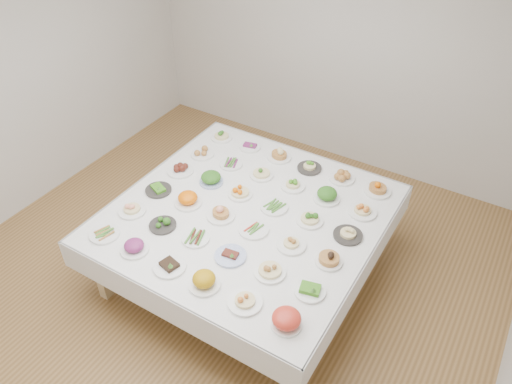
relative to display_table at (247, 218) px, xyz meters
The scene contains 38 objects.
room_envelope 1.17m from the display_table, 131.45° to the right, with size 5.02×5.02×2.81m.
display_table is the anchor object (origin of this frame).
dish_0 1.24m from the display_table, 134.84° to the right, with size 0.25×0.25×0.06m.
dish_1 1.04m from the display_table, 120.94° to the right, with size 0.23×0.23×0.14m.
dish_2 0.91m from the display_table, 100.73° to the right, with size 0.26×0.26×0.11m.
dish_3 0.92m from the display_table, 78.90° to the right, with size 0.28×0.28×0.16m.
dish_4 1.03m from the display_table, 58.74° to the right, with size 0.26×0.26×0.13m.
dish_5 1.25m from the display_table, 45.10° to the right, with size 0.24×0.24×0.14m.
dish_6 1.04m from the display_table, 149.01° to the right, with size 0.24×0.24×0.13m.
dish_7 0.76m from the display_table, 134.31° to the right, with size 0.23×0.23×0.10m.
dish_8 0.56m from the display_table, 109.45° to the right, with size 0.24×0.23×0.06m.
dish_9 0.57m from the display_table, 71.72° to the right, with size 0.26×0.26×0.10m.
dish_10 0.76m from the display_table, 44.18° to the right, with size 0.26×0.26×0.14m.
dish_11 1.04m from the display_table, 30.83° to the right, with size 0.23×0.23×0.10m.
dish_12 0.90m from the display_table, 168.50° to the right, with size 0.24×0.24×0.09m.
dish_13 0.57m from the display_table, 161.19° to the right, with size 0.25×0.25×0.14m.
dish_14 0.28m from the display_table, 134.18° to the right, with size 0.27×0.26×0.15m.
dish_15 0.26m from the display_table, 45.00° to the right, with size 0.26×0.26×0.06m.
dish_16 0.58m from the display_table, 17.77° to the right, with size 0.24×0.24×0.12m.
dish_17 0.90m from the display_table, 11.44° to the right, with size 0.22×0.22×0.12m.
dish_18 0.91m from the display_table, 169.03° to the left, with size 0.26×0.26×0.11m.
dish_19 0.57m from the display_table, 160.50° to the left, with size 0.23×0.23×0.15m.
dish_20 0.28m from the display_table, 137.43° to the left, with size 0.25×0.25×0.13m.
dish_21 0.26m from the display_table, 44.76° to the left, with size 0.25×0.25×0.06m.
dish_22 0.58m from the display_table, 18.59° to the left, with size 0.23×0.23×0.14m.
dish_23 0.92m from the display_table, 11.43° to the left, with size 0.25×0.25×0.13m.
dish_24 1.02m from the display_table, 149.24° to the left, with size 0.24×0.24×0.11m.
dish_25 0.75m from the display_table, 134.81° to the left, with size 0.23×0.23×0.05m.
dish_26 0.57m from the display_table, 107.62° to the left, with size 0.23×0.23×0.13m.
dish_27 0.57m from the display_table, 71.69° to the left, with size 0.23×0.23×0.12m.
dish_28 0.76m from the display_table, 45.28° to the left, with size 0.25×0.25×0.15m.
dish_29 1.04m from the display_table, 30.87° to the left, with size 0.28×0.28×0.15m.
dish_30 1.26m from the display_table, 134.97° to the left, with size 0.22×0.22×0.12m.
dish_31 1.04m from the display_table, 120.55° to the left, with size 0.22×0.22×0.09m.
dish_32 0.91m from the display_table, 100.87° to the left, with size 0.27×0.26×0.15m.
dish_33 0.90m from the display_table, 78.40° to the left, with size 0.24×0.24×0.11m.
dish_34 1.04m from the display_table, 59.47° to the left, with size 0.24×0.24×0.11m.
dish_35 1.26m from the display_table, 44.88° to the left, with size 0.28×0.27×0.16m.
Camera 1 is at (1.98, -2.64, 3.68)m, focal length 35.00 mm.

